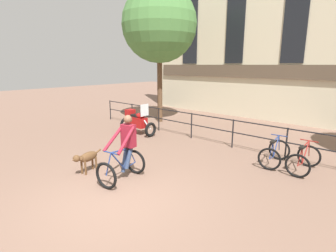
% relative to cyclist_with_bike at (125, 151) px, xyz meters
% --- Properties ---
extents(ground_plane, '(60.00, 60.00, 0.00)m').
position_rel_cyclist_with_bike_xyz_m(ground_plane, '(0.74, -0.87, -0.76)').
color(ground_plane, '#7A5B4C').
extents(canal_railing, '(15.05, 0.05, 1.05)m').
position_rel_cyclist_with_bike_xyz_m(canal_railing, '(0.74, 4.33, -0.05)').
color(canal_railing, black).
rests_on(canal_railing, ground_plane).
extents(building_facade, '(18.00, 0.72, 11.20)m').
position_rel_cyclist_with_bike_xyz_m(building_facade, '(0.74, 10.12, 4.81)').
color(building_facade, beige).
rests_on(building_facade, ground_plane).
extents(cyclist_with_bike, '(0.87, 1.27, 1.70)m').
position_rel_cyclist_with_bike_xyz_m(cyclist_with_bike, '(0.00, 0.00, 0.00)').
color(cyclist_with_bike, black).
rests_on(cyclist_with_bike, ground_plane).
extents(dog, '(0.35, 1.01, 0.62)m').
position_rel_cyclist_with_bike_xyz_m(dog, '(-1.10, -0.47, -0.32)').
color(dog, brown).
rests_on(dog, ground_plane).
extents(parked_motorcycle, '(1.72, 0.67, 1.35)m').
position_rel_cyclist_with_bike_xyz_m(parked_motorcycle, '(-3.32, 3.30, -0.20)').
color(parked_motorcycle, black).
rests_on(parked_motorcycle, ground_plane).
extents(parked_bicycle_near_lamp, '(0.77, 1.17, 0.86)m').
position_rel_cyclist_with_bike_xyz_m(parked_bicycle_near_lamp, '(2.51, 3.68, -0.41)').
color(parked_bicycle_near_lamp, black).
rests_on(parked_bicycle_near_lamp, ground_plane).
extents(parked_bicycle_mid_left, '(0.66, 1.11, 0.86)m').
position_rel_cyclist_with_bike_xyz_m(parked_bicycle_mid_left, '(3.32, 3.68, -0.41)').
color(parked_bicycle_mid_left, black).
rests_on(parked_bicycle_mid_left, ground_plane).
extents(tree_canalside_left, '(3.71, 3.71, 6.74)m').
position_rel_cyclist_with_bike_xyz_m(tree_canalside_left, '(-4.37, 5.80, 4.11)').
color(tree_canalside_left, brown).
rests_on(tree_canalside_left, ground_plane).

